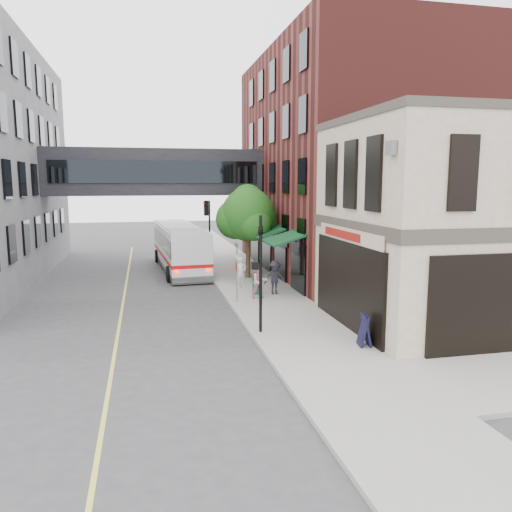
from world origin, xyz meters
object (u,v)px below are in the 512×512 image
pedestrian_a (241,272)px  sandwich_board (365,330)px  bus (180,245)px  pedestrian_b (260,281)px  newspaper_box (257,285)px  pedestrian_c (275,277)px

pedestrian_a → sandwich_board: pedestrian_a is taller
bus → pedestrian_b: size_ratio=6.41×
pedestrian_a → pedestrian_b: bearing=-92.9°
newspaper_box → sandwich_board: size_ratio=0.79×
pedestrian_c → newspaper_box: bearing=164.6°
pedestrian_a → pedestrian_c: pedestrian_c is taller
pedestrian_b → newspaper_box: size_ratio=1.96×
pedestrian_a → sandwich_board: 10.88m
pedestrian_a → sandwich_board: (2.37, -10.61, -0.28)m
bus → pedestrian_a: 7.72m
bus → pedestrian_c: 10.09m
pedestrian_b → newspaper_box: pedestrian_b is taller
pedestrian_c → newspaper_box: pedestrian_c is taller
newspaper_box → bus: bearing=127.3°
pedestrian_a → pedestrian_c: size_ratio=0.96×
pedestrian_a → newspaper_box: (0.50, -1.77, -0.39)m
bus → pedestrian_b: 10.50m
pedestrian_a → pedestrian_b: 2.85m
pedestrian_a → pedestrian_c: bearing=-66.5°
pedestrian_a → pedestrian_b: size_ratio=0.97×
pedestrian_b → sandwich_board: 8.04m
bus → newspaper_box: (3.32, -8.92, -1.06)m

